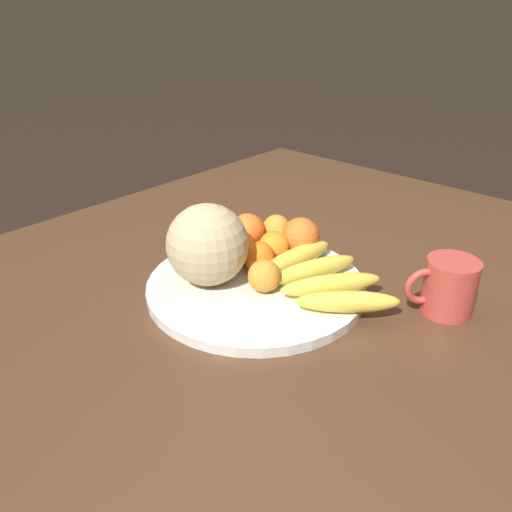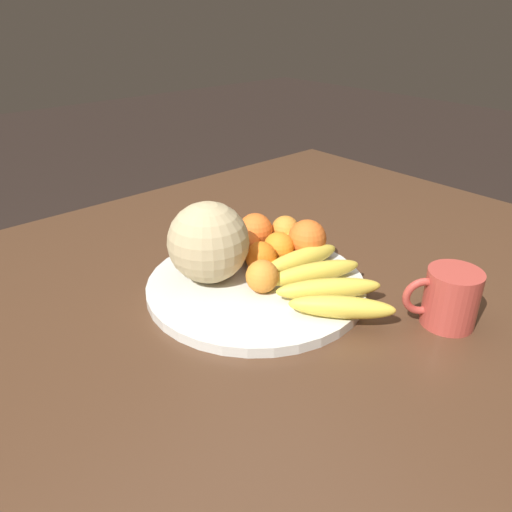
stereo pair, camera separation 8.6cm
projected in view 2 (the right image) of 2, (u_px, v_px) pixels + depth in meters
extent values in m
cube|color=#4C301E|center=(249.00, 311.00, 0.87)|extent=(1.60, 1.19, 0.04)
cube|color=#4C301E|center=(307.00, 268.00, 1.80)|extent=(0.07, 0.07, 0.73)
cylinder|color=silver|center=(256.00, 285.00, 0.89)|extent=(0.39, 0.39, 0.02)
torus|color=#47382D|center=(256.00, 284.00, 0.89)|extent=(0.39, 0.39, 0.01)
sphere|color=tan|center=(208.00, 242.00, 0.86)|extent=(0.14, 0.14, 0.14)
sphere|color=#473819|center=(269.00, 281.00, 0.84)|extent=(0.03, 0.03, 0.03)
ellipsoid|color=gold|center=(342.00, 307.00, 0.77)|extent=(0.14, 0.15, 0.04)
ellipsoid|color=gold|center=(329.00, 289.00, 0.82)|extent=(0.17, 0.13, 0.04)
ellipsoid|color=gold|center=(314.00, 273.00, 0.87)|extent=(0.18, 0.09, 0.04)
ellipsoid|color=gold|center=(299.00, 259.00, 0.92)|extent=(0.17, 0.06, 0.04)
ellipsoid|color=gold|center=(283.00, 247.00, 0.96)|extent=(0.17, 0.06, 0.04)
sphere|color=orange|center=(246.00, 245.00, 0.95)|extent=(0.06, 0.06, 0.06)
sphere|color=orange|center=(307.00, 239.00, 0.95)|extent=(0.07, 0.07, 0.07)
sphere|color=orange|center=(279.00, 247.00, 0.94)|extent=(0.06, 0.06, 0.06)
sphere|color=orange|center=(255.00, 230.00, 0.99)|extent=(0.07, 0.07, 0.07)
sphere|color=orange|center=(261.00, 257.00, 0.90)|extent=(0.06, 0.06, 0.06)
sphere|color=orange|center=(262.00, 276.00, 0.84)|extent=(0.06, 0.06, 0.06)
sphere|color=orange|center=(285.00, 230.00, 1.01)|extent=(0.06, 0.06, 0.06)
cube|color=white|center=(285.00, 253.00, 0.98)|extent=(0.08, 0.07, 0.00)
cylinder|color=#B74238|center=(451.00, 298.00, 0.78)|extent=(0.08, 0.08, 0.09)
torus|color=#B74238|center=(423.00, 296.00, 0.77)|extent=(0.06, 0.05, 0.06)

